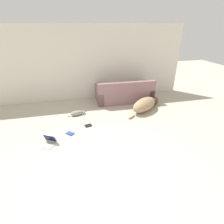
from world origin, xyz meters
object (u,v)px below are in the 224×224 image
object	(u,v)px
dog	(145,104)
book_black	(88,126)
laptop_open	(49,141)
cat	(77,113)
couch	(124,94)
book_blue	(70,134)

from	to	relation	value
dog	book_black	world-z (taller)	dog
laptop_open	book_black	world-z (taller)	laptop_open
cat	book_black	xyz separation A→B (m)	(0.26, -0.73, -0.06)
dog	laptop_open	world-z (taller)	dog
laptop_open	couch	bearing A→B (deg)	68.95
cat	book_black	bearing A→B (deg)	-82.91
cat	book_blue	bearing A→B (deg)	-116.16
book_black	book_blue	bearing A→B (deg)	-149.97
couch	cat	bearing A→B (deg)	25.00
book_black	book_blue	xyz separation A→B (m)	(-0.51, -0.30, 0.00)
couch	book_black	xyz separation A→B (m)	(-1.51, -1.51, -0.27)
couch	dog	bearing A→B (deg)	117.63
dog	book_blue	distance (m)	2.64
dog	book_blue	size ratio (longest dim) A/B	6.02
book_black	cat	bearing A→B (deg)	109.48
cat	book_blue	distance (m)	1.06
dog	laptop_open	xyz separation A→B (m)	(-2.97, -1.21, -0.13)
dog	book_black	distance (m)	2.07
dog	cat	size ratio (longest dim) A/B	2.41
cat	laptop_open	xyz separation A→B (m)	(-0.75, -1.35, 0.00)
laptop_open	book_blue	world-z (taller)	laptop_open
dog	laptop_open	distance (m)	3.21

